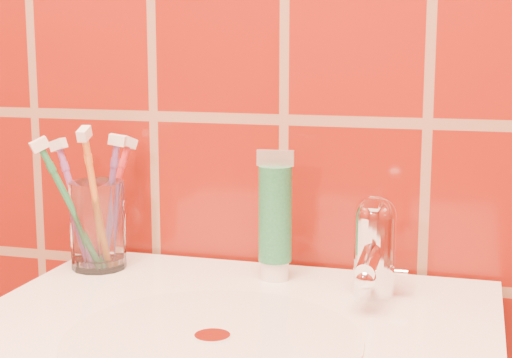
% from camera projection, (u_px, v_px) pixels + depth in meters
% --- Properties ---
extents(glass_tumbler, '(0.08, 0.08, 0.11)m').
position_uv_depth(glass_tumbler, '(98.00, 225.00, 1.02)').
color(glass_tumbler, white).
rests_on(glass_tumbler, pedestal_sink).
extents(toothpaste_tube, '(0.05, 0.04, 0.16)m').
position_uv_depth(toothpaste_tube, '(275.00, 220.00, 0.96)').
color(toothpaste_tube, white).
rests_on(toothpaste_tube, pedestal_sink).
extents(faucet, '(0.05, 0.11, 0.12)m').
position_uv_depth(faucet, '(374.00, 243.00, 0.90)').
color(faucet, white).
rests_on(faucet, pedestal_sink).
extents(toothbrush_0, '(0.04, 0.14, 0.21)m').
position_uv_depth(toothbrush_0, '(96.00, 202.00, 0.98)').
color(toothbrush_0, orange).
rests_on(toothbrush_0, glass_tumbler).
extents(toothbrush_1, '(0.15, 0.15, 0.20)m').
position_uv_depth(toothbrush_1, '(71.00, 207.00, 0.99)').
color(toothbrush_1, '#217C48').
rests_on(toothbrush_1, glass_tumbler).
extents(toothbrush_2, '(0.10, 0.15, 0.19)m').
position_uv_depth(toothbrush_2, '(112.00, 202.00, 1.04)').
color(toothbrush_2, '#B6272E').
rests_on(toothbrush_2, glass_tumbler).
extents(toothbrush_3, '(0.07, 0.06, 0.18)m').
position_uv_depth(toothbrush_3, '(109.00, 202.00, 1.02)').
color(toothbrush_3, '#6D428E').
rests_on(toothbrush_3, glass_tumbler).
extents(toothbrush_4, '(0.10, 0.09, 0.18)m').
position_uv_depth(toothbrush_4, '(76.00, 205.00, 1.02)').
color(toothbrush_4, '#8B4BA1').
rests_on(toothbrush_4, glass_tumbler).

